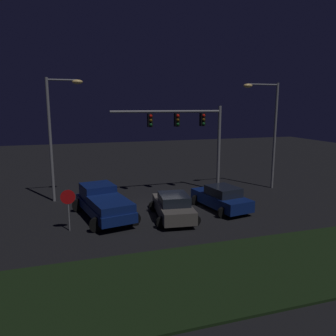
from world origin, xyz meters
TOP-DOWN VIEW (x-y plane):
  - ground_plane at (0.00, 0.00)m, footprint 80.00×80.00m
  - grass_median at (0.00, -8.71)m, footprint 20.15×5.45m
  - pickup_truck at (-3.98, -0.45)m, footprint 3.57×5.68m
  - car_sedan at (-0.10, -1.87)m, footprint 2.82×4.58m
  - car_sedan_far at (3.38, -1.08)m, footprint 2.95×4.64m
  - traffic_signal_gantry at (2.84, 3.32)m, footprint 8.32×0.56m
  - street_lamp_left at (-6.40, 3.99)m, footprint 2.39×0.44m
  - street_lamp_right at (9.16, 2.74)m, footprint 3.02×0.44m
  - stop_sign at (-5.94, -2.08)m, footprint 0.76×0.08m

SIDE VIEW (x-z plane):
  - ground_plane at x=0.00m, z-range 0.00..0.00m
  - grass_median at x=0.00m, z-range 0.00..0.10m
  - car_sedan at x=-0.10m, z-range -0.02..1.49m
  - car_sedan_far at x=3.38m, z-range -0.02..1.49m
  - pickup_truck at x=-3.98m, z-range 0.10..1.90m
  - stop_sign at x=-5.94m, z-range 0.45..2.68m
  - traffic_signal_gantry at x=2.84m, z-range 1.65..8.15m
  - street_lamp_right at x=9.16m, z-range 1.10..9.31m
  - street_lamp_left at x=-6.40m, z-range 1.04..9.37m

